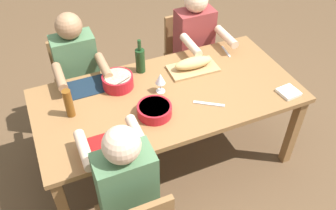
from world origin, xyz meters
name	(u,v)px	position (x,y,z in m)	size (l,w,h in m)	color
ground_plane	(168,157)	(0.00, 0.00, 0.00)	(8.00, 8.00, 0.00)	brown
dining_table	(168,102)	(0.00, 0.00, 0.66)	(1.99, 0.96, 0.74)	olive
diner_far_right	(125,184)	(0.55, 0.62, 0.70)	(0.41, 0.53, 1.20)	#2D2D38
chair_near_right	(78,78)	(0.55, -0.80, 0.48)	(0.40, 0.40, 0.85)	olive
diner_near_right	(78,71)	(0.55, -0.62, 0.70)	(0.41, 0.53, 1.20)	#2D2D38
chair_near_left	(187,52)	(-0.55, -0.80, 0.48)	(0.40, 0.40, 0.85)	olive
diner_near_left	(196,42)	(-0.55, -0.62, 0.70)	(0.41, 0.53, 1.20)	#2D2D38
serving_bowl_fruit	(154,110)	(0.17, 0.17, 0.79)	(0.24, 0.24, 0.08)	#B21923
serving_bowl_pasta	(118,81)	(0.32, -0.24, 0.80)	(0.24, 0.24, 0.10)	#B21923
cutting_board	(193,68)	(-0.31, -0.21, 0.75)	(0.40, 0.22, 0.02)	tan
bread_loaf	(193,63)	(-0.31, -0.21, 0.81)	(0.32, 0.11, 0.09)	tan
wine_bottle	(140,60)	(0.09, -0.35, 0.85)	(0.08, 0.08, 0.29)	#193819
beer_bottle	(69,103)	(0.72, -0.06, 0.85)	(0.06, 0.06, 0.22)	brown
wine_glass	(160,79)	(0.04, -0.05, 0.86)	(0.08, 0.08, 0.17)	silver
placemat_far_right	(110,145)	(0.55, 0.32, 0.74)	(0.32, 0.23, 0.01)	maroon
placemat_near_right	(86,87)	(0.55, -0.32, 0.74)	(0.32, 0.23, 0.01)	#142333
fork_near_left	(226,51)	(-0.69, -0.32, 0.74)	(0.02, 0.17, 0.01)	silver
carving_knife	(209,104)	(-0.23, 0.22, 0.74)	(0.23, 0.02, 0.01)	silver
napkin_stack	(289,92)	(-0.84, 0.35, 0.75)	(0.14, 0.14, 0.02)	white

